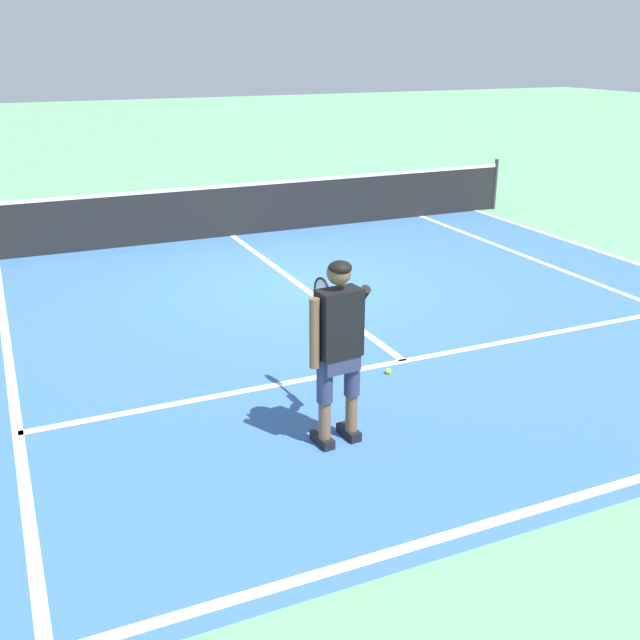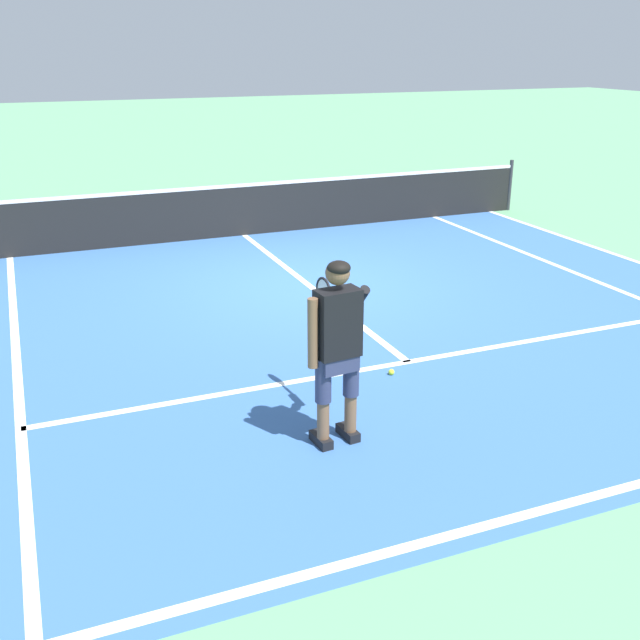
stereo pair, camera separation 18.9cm
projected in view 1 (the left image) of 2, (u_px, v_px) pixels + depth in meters
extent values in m
plane|color=#609E70|center=(301.00, 286.00, 11.04)|extent=(80.00, 80.00, 0.00)
cube|color=#3866A8|center=(338.00, 313.00, 9.94)|extent=(10.98, 9.72, 0.00)
cube|color=white|center=(586.00, 494.00, 5.96)|extent=(10.98, 0.10, 0.01)
cube|color=white|center=(404.00, 361.00, 8.45)|extent=(8.23, 0.10, 0.01)
cube|color=white|center=(297.00, 283.00, 11.19)|extent=(0.10, 6.40, 0.01)
cube|color=white|center=(9.00, 364.00, 8.37)|extent=(0.10, 9.32, 0.01)
cube|color=white|center=(578.00, 276.00, 11.51)|extent=(0.10, 9.32, 0.01)
cylinder|color=#333338|center=(495.00, 184.00, 16.00)|extent=(0.08, 0.08, 1.07)
cube|color=black|center=(231.00, 212.00, 13.77)|extent=(11.84, 0.02, 0.91)
cube|color=white|center=(230.00, 186.00, 13.60)|extent=(11.84, 0.03, 0.06)
cube|color=black|center=(322.00, 440.00, 6.69)|extent=(0.14, 0.29, 0.09)
cube|color=black|center=(349.00, 432.00, 6.82)|extent=(0.14, 0.29, 0.09)
cylinder|color=brown|center=(325.00, 419.00, 6.58)|extent=(0.11, 0.11, 0.36)
cylinder|color=#2D3351|center=(325.00, 380.00, 6.44)|extent=(0.14, 0.14, 0.41)
cylinder|color=brown|center=(351.00, 412.00, 6.71)|extent=(0.11, 0.11, 0.36)
cylinder|color=#2D3351|center=(352.00, 373.00, 6.57)|extent=(0.14, 0.14, 0.41)
cube|color=#2D3351|center=(339.00, 359.00, 6.45)|extent=(0.36, 0.23, 0.20)
cube|color=black|center=(339.00, 323.00, 6.33)|extent=(0.40, 0.26, 0.60)
cylinder|color=brown|center=(315.00, 333.00, 6.24)|extent=(0.09, 0.09, 0.62)
cylinder|color=black|center=(360.00, 298.00, 6.47)|extent=(0.12, 0.27, 0.29)
cylinder|color=brown|center=(351.00, 306.00, 6.71)|extent=(0.11, 0.30, 0.14)
sphere|color=brown|center=(339.00, 273.00, 6.18)|extent=(0.21, 0.21, 0.21)
ellipsoid|color=black|center=(340.00, 268.00, 6.15)|extent=(0.22, 0.22, 0.12)
cylinder|color=#232326|center=(340.00, 302.00, 6.91)|extent=(0.05, 0.20, 0.03)
cylinder|color=black|center=(332.00, 297.00, 7.03)|extent=(0.03, 0.10, 0.02)
torus|color=black|center=(322.00, 292.00, 7.18)|extent=(0.05, 0.30, 0.30)
cylinder|color=silver|center=(322.00, 292.00, 7.18)|extent=(0.03, 0.25, 0.25)
sphere|color=#CCE02D|center=(388.00, 371.00, 8.11)|extent=(0.07, 0.07, 0.07)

